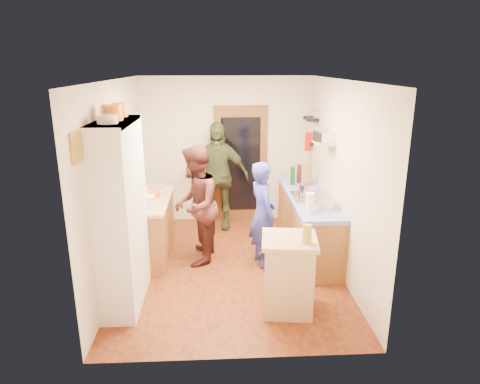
{
  "coord_description": "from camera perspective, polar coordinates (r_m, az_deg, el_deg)",
  "views": [
    {
      "loc": [
        -0.16,
        -5.57,
        2.8
      ],
      "look_at": [
        0.14,
        0.15,
        1.07
      ],
      "focal_mm": 32.0,
      "sensor_mm": 36.0,
      "label": 1
    }
  ],
  "objects": [
    {
      "name": "hutch_body",
      "position": [
        5.19,
        -15.55,
        -2.98
      ],
      "size": [
        0.4,
        1.2,
        2.2
      ],
      "primitive_type": "cube",
      "color": "white",
      "rests_on": "ground"
    },
    {
      "name": "orange_pot_a",
      "position": [
        4.94,
        -16.59,
        10.13
      ],
      "size": [
        0.21,
        0.21,
        0.17
      ],
      "primitive_type": "cylinder",
      "color": "orange",
      "rests_on": "hutch_top_shelf"
    },
    {
      "name": "hutch_top_shelf",
      "position": [
        4.94,
        -16.53,
        8.9
      ],
      "size": [
        0.4,
        1.14,
        0.04
      ],
      "primitive_type": "cube",
      "color": "white",
      "rests_on": "hutch_body"
    },
    {
      "name": "bottle_c",
      "position": [
        7.05,
        9.1,
        2.35
      ],
      "size": [
        0.1,
        0.1,
        0.34
      ],
      "primitive_type": "cylinder",
      "rotation": [
        0.0,
        0.0,
        -0.14
      ],
      "color": "olive",
      "rests_on": "right_counter_top"
    },
    {
      "name": "pan_hang_b",
      "position": [
        7.34,
        9.39,
        9.52
      ],
      "size": [
        0.16,
        0.16,
        0.05
      ],
      "primitive_type": "cylinder",
      "color": "black",
      "rests_on": "pan_rail"
    },
    {
      "name": "island_top",
      "position": [
        4.89,
        6.62,
        -6.39
      ],
      "size": [
        0.69,
        0.69,
        0.05
      ],
      "primitive_type": "cube",
      "rotation": [
        0.0,
        0.0,
        -0.12
      ],
      "color": "tan",
      "rests_on": "island_base"
    },
    {
      "name": "orange_bowl",
      "position": [
        6.46,
        -11.44,
        -0.26
      ],
      "size": [
        0.21,
        0.21,
        0.09
      ],
      "primitive_type": "cylinder",
      "rotation": [
        0.0,
        0.0,
        -0.07
      ],
      "color": "orange",
      "rests_on": "left_counter_top"
    },
    {
      "name": "ceiling",
      "position": [
        5.57,
        -1.42,
        14.83
      ],
      "size": [
        3.0,
        4.0,
        0.02
      ],
      "primitive_type": "cube",
      "color": "silver",
      "rests_on": "ground"
    },
    {
      "name": "chopping_board",
      "position": [
        6.98,
        -11.31,
        0.76
      ],
      "size": [
        0.35,
        0.3,
        0.02
      ],
      "primitive_type": "cube",
      "rotation": [
        0.0,
        0.0,
        -0.29
      ],
      "color": "tan",
      "rests_on": "left_counter_top"
    },
    {
      "name": "radio",
      "position": [
        6.29,
        11.18,
        7.23
      ],
      "size": [
        0.28,
        0.34,
        0.15
      ],
      "primitive_type": "cube",
      "rotation": [
        0.0,
        0.0,
        0.21
      ],
      "color": "silver",
      "rests_on": "wall_shelf"
    },
    {
      "name": "ext_bracket",
      "position": [
        7.57,
        9.51,
        6.27
      ],
      "size": [
        0.06,
        0.1,
        0.04
      ],
      "primitive_type": "cube",
      "color": "black",
      "rests_on": "wall_right"
    },
    {
      "name": "toaster",
      "position": [
        5.95,
        -12.46,
        -1.34
      ],
      "size": [
        0.26,
        0.19,
        0.18
      ],
      "primitive_type": "cube",
      "rotation": [
        0.0,
        0.0,
        0.13
      ],
      "color": "white",
      "rests_on": "left_counter_top"
    },
    {
      "name": "plate_stack",
      "position": [
        4.7,
        -17.26,
        9.26
      ],
      "size": [
        0.21,
        0.21,
        0.09
      ],
      "primitive_type": "cylinder",
      "color": "white",
      "rests_on": "hutch_top_shelf"
    },
    {
      "name": "right_counter_base",
      "position": [
        6.66,
        8.99,
        -4.38
      ],
      "size": [
        0.6,
        2.2,
        0.84
      ],
      "primitive_type": "cube",
      "color": "#9D6A36",
      "rests_on": "ground"
    },
    {
      "name": "right_counter_top",
      "position": [
        6.51,
        9.17,
        -0.68
      ],
      "size": [
        0.62,
        2.22,
        0.06
      ],
      "primitive_type": "cube",
      "color": "#1F22AD",
      "rests_on": "right_counter_base"
    },
    {
      "name": "hob",
      "position": [
        6.33,
        9.52,
        -0.72
      ],
      "size": [
        0.55,
        0.58,
        0.04
      ],
      "primitive_type": "cube",
      "color": "silver",
      "rests_on": "right_counter_top"
    },
    {
      "name": "kettle",
      "position": [
        6.3,
        -12.85,
        -0.31
      ],
      "size": [
        0.2,
        0.2,
        0.19
      ],
      "primitive_type": "cylinder",
      "rotation": [
        0.0,
        0.0,
        -0.23
      ],
      "color": "white",
      "rests_on": "left_counter_top"
    },
    {
      "name": "pan_hang_a",
      "position": [
        7.15,
        9.74,
        9.47
      ],
      "size": [
        0.18,
        0.18,
        0.05
      ],
      "primitive_type": "cylinder",
      "color": "black",
      "rests_on": "pan_rail"
    },
    {
      "name": "orange_pot_b",
      "position": [
        5.28,
        -15.74,
        10.52
      ],
      "size": [
        0.18,
        0.18,
        0.16
      ],
      "primitive_type": "cylinder",
      "color": "orange",
      "rests_on": "hutch_top_shelf"
    },
    {
      "name": "person_left",
      "position": [
        6.15,
        -5.59,
        -1.67
      ],
      "size": [
        0.74,
        0.91,
        1.73
      ],
      "primitive_type": "imported",
      "rotation": [
        0.0,
        0.0,
        -1.68
      ],
      "color": "#49221E",
      "rests_on": "ground"
    },
    {
      "name": "door_frame",
      "position": [
        7.75,
        0.08,
        3.72
      ],
      "size": [
        0.95,
        0.06,
        2.1
      ],
      "primitive_type": "cube",
      "color": "brown",
      "rests_on": "ground"
    },
    {
      "name": "pan_rail",
      "position": [
        7.32,
        9.95,
        10.65
      ],
      "size": [
        0.02,
        0.65,
        0.02
      ],
      "primitive_type": "cylinder",
      "rotation": [
        1.57,
        0.0,
        0.0
      ],
      "color": "silver",
      "rests_on": "wall_right"
    },
    {
      "name": "left_counter_top",
      "position": [
        6.4,
        -12.23,
        -1.11
      ],
      "size": [
        0.64,
        1.44,
        0.05
      ],
      "primitive_type": "cube",
      "color": "tan",
      "rests_on": "left_counter_base"
    },
    {
      "name": "door_glass",
      "position": [
        7.72,
        0.09,
        3.67
      ],
      "size": [
        0.7,
        0.02,
        1.7
      ],
      "primitive_type": "cube",
      "color": "black",
      "rests_on": "door_frame"
    },
    {
      "name": "cutting_board",
      "position": [
        4.93,
        6.01,
        -6.05
      ],
      "size": [
        0.38,
        0.32,
        0.02
      ],
      "primitive_type": "cube",
      "rotation": [
        0.0,
        0.0,
        -0.12
      ],
      "color": "white",
      "rests_on": "island_top"
    },
    {
      "name": "wall_back",
      "position": [
        7.73,
        -1.8,
        5.57
      ],
      "size": [
        3.0,
        0.02,
        2.6
      ],
      "primitive_type": "cube",
      "color": "beige",
      "rests_on": "ground"
    },
    {
      "name": "mixing_bowl",
      "position": [
        5.94,
        11.36,
        -1.68
      ],
      "size": [
        0.27,
        0.27,
        0.1
      ],
      "primitive_type": "cylinder",
      "rotation": [
        0.0,
        0.0,
        0.03
      ],
      "color": "silver",
      "rests_on": "right_counter_top"
    },
    {
      "name": "fire_extinguisher",
      "position": [
        7.55,
        9.08,
        6.65
      ],
      "size": [
        0.11,
        0.11,
        0.32
      ],
      "primitive_type": "cylinder",
      "color": "red",
      "rests_on": "wall_right"
    },
    {
      "name": "wall_shelf",
      "position": [
        6.31,
        11.13,
        6.42
      ],
      "size": [
        0.26,
        0.42,
        0.03
      ],
      "primitive_type": "cube",
      "color": "tan",
      "rests_on": "wall_right"
    },
    {
      "name": "bottle_b",
      "position": [
        7.14,
        7.89,
        2.44
      ],
      "size": [
        0.09,
        0.09,
        0.3
      ],
      "primitive_type": "cylinder",
      "rotation": [
        0.0,
        0.0,
        0.18
      ],
      "color": "#591419",
      "rests_on": "right_counter_top"
    },
    {
      "name": "wall_right",
      "position": [
        6.0,
        13.24,
        1.86
      ],
      "size": [
        0.02,
        4.0,
        2.6
      ],
      "primitive_type": "cube",
      "color": "beige",
      "rests_on": "ground"
    },
    {
      "name": "left_counter_base",
      "position": [
        6.55,
        -11.99,
        -4.86
      ],
      "size": [
        0.6,
        1.4,
        0.85
      ],
      "primitive_type": "cube",
      "color": "#9D6A36",
      "rests_on": "ground"
    },
    {
      "name": "bottle_a",
      "position": [
        6.99,
        7.04,
        2.14
      ],
      "size": [
        0.08,
        0.08,
        0.3
      ],
      "primitive_type": "cylinder",
      "rotation": [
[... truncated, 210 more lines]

